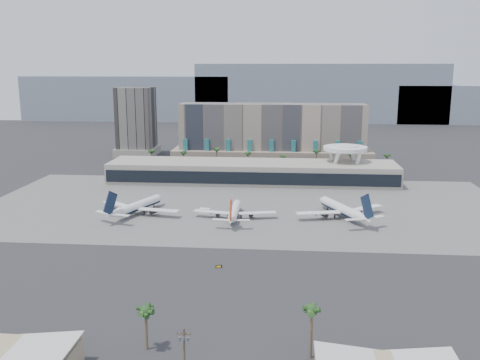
# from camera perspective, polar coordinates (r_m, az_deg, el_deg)

# --- Properties ---
(ground) EXTENTS (900.00, 900.00, 0.00)m
(ground) POSITION_cam_1_polar(r_m,az_deg,el_deg) (214.17, -0.58, -6.46)
(ground) COLOR #232326
(ground) RESTS_ON ground
(apron_pad) EXTENTS (260.00, 130.00, 0.06)m
(apron_pad) POSITION_cam_1_polar(r_m,az_deg,el_deg) (266.67, 0.55, -2.70)
(apron_pad) COLOR #5B5B59
(apron_pad) RESTS_ON ground
(mountain_ridge) EXTENTS (680.00, 60.00, 70.00)m
(mountain_ridge) POSITION_cam_1_polar(r_m,az_deg,el_deg) (673.19, 5.67, 8.82)
(mountain_ridge) COLOR gray
(mountain_ridge) RESTS_ON ground
(hotel) EXTENTS (140.00, 30.00, 42.00)m
(hotel) POSITION_cam_1_polar(r_m,az_deg,el_deg) (380.08, 3.43, 4.33)
(hotel) COLOR tan
(hotel) RESTS_ON ground
(office_tower) EXTENTS (30.00, 30.00, 52.00)m
(office_tower) POSITION_cam_1_polar(r_m,az_deg,el_deg) (420.47, -10.99, 5.73)
(office_tower) COLOR black
(office_tower) RESTS_ON ground
(terminal) EXTENTS (170.00, 32.50, 14.50)m
(terminal) POSITION_cam_1_polar(r_m,az_deg,el_deg) (318.54, 1.30, 0.95)
(terminal) COLOR #B0AA9B
(terminal) RESTS_ON ground
(saucer_structure) EXTENTS (26.00, 26.00, 21.89)m
(saucer_structure) POSITION_cam_1_polar(r_m,az_deg,el_deg) (323.89, 11.15, 3.06)
(saucer_structure) COLOR white
(saucer_structure) RESTS_ON ground
(palm_row) EXTENTS (157.80, 2.80, 13.10)m
(palm_row) POSITION_cam_1_polar(r_m,az_deg,el_deg) (352.05, 2.80, 2.68)
(palm_row) COLOR brown
(palm_row) RESTS_ON ground
(utility_pole) EXTENTS (3.20, 0.85, 12.00)m
(utility_pole) POSITION_cam_1_polar(r_m,az_deg,el_deg) (124.23, -5.97, -17.45)
(utility_pole) COLOR #4C3826
(utility_pole) RESTS_ON ground
(airliner_left) EXTENTS (40.49, 41.76, 15.22)m
(airliner_left) POSITION_cam_1_polar(r_m,az_deg,el_deg) (254.67, -10.92, -2.75)
(airliner_left) COLOR white
(airliner_left) RESTS_ON ground
(airliner_centre) EXTENTS (38.16, 39.24, 13.56)m
(airliner_centre) POSITION_cam_1_polar(r_m,az_deg,el_deg) (242.54, -0.60, -3.38)
(airliner_centre) COLOR white
(airliner_centre) RESTS_ON ground
(airliner_right) EXTENTS (41.43, 42.62, 15.85)m
(airliner_right) POSITION_cam_1_polar(r_m,az_deg,el_deg) (248.43, 10.90, -3.09)
(airliner_right) COLOR white
(airliner_right) RESTS_ON ground
(service_vehicle_a) EXTENTS (5.38, 3.37, 2.45)m
(service_vehicle_a) POSITION_cam_1_polar(r_m,az_deg,el_deg) (252.19, -3.76, -3.32)
(service_vehicle_a) COLOR white
(service_vehicle_a) RESTS_ON ground
(service_vehicle_b) EXTENTS (3.84, 2.88, 1.76)m
(service_vehicle_b) POSITION_cam_1_polar(r_m,az_deg,el_deg) (250.89, 7.67, -3.56)
(service_vehicle_b) COLOR silver
(service_vehicle_b) RESTS_ON ground
(taxiway_sign) EXTENTS (2.16, 0.99, 0.99)m
(taxiway_sign) POSITION_cam_1_polar(r_m,az_deg,el_deg) (186.48, -2.27, -9.20)
(taxiway_sign) COLOR black
(taxiway_sign) RESTS_ON ground
(near_palm_a) EXTENTS (6.00, 6.00, 11.41)m
(near_palm_a) POSITION_cam_1_polar(r_m,az_deg,el_deg) (135.68, -10.01, -14.19)
(near_palm_a) COLOR brown
(near_palm_a) RESTS_ON ground
(near_palm_b) EXTENTS (6.00, 6.00, 13.65)m
(near_palm_b) POSITION_cam_1_polar(r_m,az_deg,el_deg) (130.36, 7.65, -14.19)
(near_palm_b) COLOR brown
(near_palm_b) RESTS_ON ground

